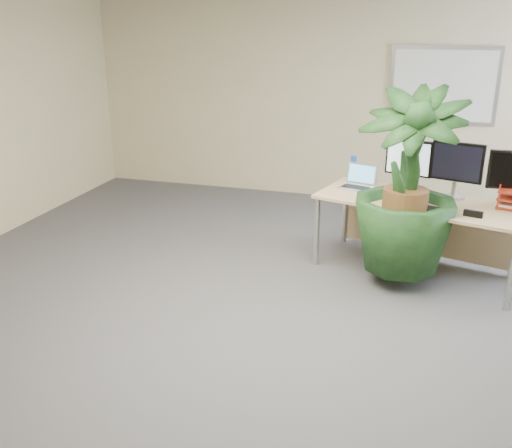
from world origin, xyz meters
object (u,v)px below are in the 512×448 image
(monitor_left, at_px, (408,162))
(monitor_right, at_px, (457,166))
(floor_plant, at_px, (405,206))
(laptop, at_px, (359,182))
(desk, at_px, (423,213))

(monitor_left, relative_size, monitor_right, 0.95)
(floor_plant, height_order, laptop, floor_plant)
(desk, bearing_deg, floor_plant, -113.44)
(desk, height_order, laptop, laptop)
(monitor_left, bearing_deg, monitor_right, -15.68)
(desk, relative_size, monitor_right, 3.86)
(monitor_right, xyz_separation_m, laptop, (-0.91, 0.10, -0.25))
(desk, bearing_deg, laptop, 164.45)
(desk, height_order, floor_plant, floor_plant)
(floor_plant, bearing_deg, monitor_left, 91.39)
(desk, distance_m, laptop, 0.71)
(desk, relative_size, monitor_left, 4.07)
(monitor_left, distance_m, laptop, 0.52)
(laptop, bearing_deg, floor_plant, -49.84)
(monitor_right, height_order, laptop, monitor_right)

